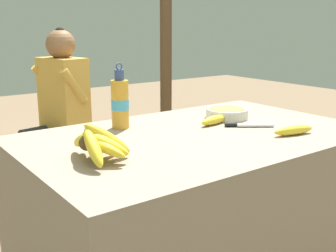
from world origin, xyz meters
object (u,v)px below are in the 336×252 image
serving_bowl (227,112)px  water_bottle (120,103)px  loose_banana_front (294,130)px  seated_vendor (58,101)px  knife (242,125)px  wooden_bench (35,147)px  support_post_far (166,33)px  loose_banana_side (214,120)px  banana_bunch_ripe (97,142)px

serving_bowl → water_bottle: 0.55m
loose_banana_front → seated_vendor: seated_vendor is taller
knife → wooden_bench: (-0.48, 1.44, -0.36)m
loose_banana_front → support_post_far: 2.05m
loose_banana_front → loose_banana_side: size_ratio=1.10×
seated_vendor → support_post_far: (1.09, 0.26, 0.44)m
loose_banana_front → wooden_bench: 1.79m
loose_banana_side → seated_vendor: size_ratio=0.16×
banana_bunch_ripe → seated_vendor: 1.52m
wooden_bench → seated_vendor: (0.17, -0.04, 0.30)m
serving_bowl → support_post_far: bearing=64.6°
wooden_bench → loose_banana_front: bearing=-71.8°
water_bottle → support_post_far: (1.23, 1.35, 0.27)m
loose_banana_front → support_post_far: bearing=69.4°
banana_bunch_ripe → wooden_bench: size_ratio=0.18×
banana_bunch_ripe → loose_banana_side: bearing=13.5°
serving_bowl → water_bottle: water_bottle is taller
banana_bunch_ripe → seated_vendor: bearing=73.0°
loose_banana_side → knife: bearing=-58.5°
serving_bowl → wooden_bench: (-0.55, 1.26, -0.38)m
loose_banana_front → wooden_bench: loose_banana_front is taller
loose_banana_front → wooden_bench: (-0.55, 1.66, -0.37)m
seated_vendor → loose_banana_front: bearing=92.0°
banana_bunch_ripe → seated_vendor: size_ratio=0.26×
loose_banana_side → knife: size_ratio=0.94×
banana_bunch_ripe → wooden_bench: 1.57m
serving_bowl → loose_banana_side: serving_bowl is taller
banana_bunch_ripe → loose_banana_front: 0.85m
serving_bowl → water_bottle: bearing=165.9°
wooden_bench → knife: bearing=-71.6°
serving_bowl → support_post_far: size_ratio=0.09×
loose_banana_front → support_post_far: size_ratio=0.09×
serving_bowl → loose_banana_front: bearing=-90.5°
serving_bowl → knife: size_ratio=1.08×
loose_banana_side → wooden_bench: 1.44m
wooden_bench → seated_vendor: seated_vendor is taller
loose_banana_front → loose_banana_side: 0.37m
loose_banana_side → knife: 0.13m
serving_bowl → knife: (-0.07, -0.18, -0.02)m
wooden_bench → support_post_far: size_ratio=0.73×
loose_banana_front → banana_bunch_ripe: bearing=168.0°
water_bottle → loose_banana_front: (0.53, -0.54, -0.09)m
loose_banana_front → wooden_bench: size_ratio=0.12×
wooden_bench → support_post_far: support_post_far is taller
knife → seated_vendor: size_ratio=0.17×
water_bottle → wooden_bench: water_bottle is taller
wooden_bench → seated_vendor: size_ratio=1.39×
seated_vendor → loose_banana_side: bearing=89.4°
banana_bunch_ripe → loose_banana_front: bearing=-12.0°
loose_banana_side → seated_vendor: 1.31m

